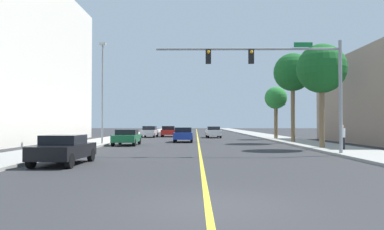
{
  "coord_description": "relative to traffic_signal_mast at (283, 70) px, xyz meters",
  "views": [
    {
      "loc": [
        -0.28,
        -8.55,
        1.89
      ],
      "look_at": [
        -0.59,
        24.56,
        2.63
      ],
      "focal_mm": 35.0,
      "sensor_mm": 36.0,
      "label": 1
    }
  ],
  "objects": [
    {
      "name": "car_green",
      "position": [
        -11.12,
        10.04,
        -4.31
      ],
      "size": [
        1.99,
        4.12,
        1.36
      ],
      "rotation": [
        0.0,
        0.0,
        3.15
      ],
      "color": "#196638",
      "rests_on": "ground"
    },
    {
      "name": "car_black",
      "position": [
        -11.25,
        -4.99,
        -4.31
      ],
      "size": [
        1.95,
        4.09,
        1.36
      ],
      "rotation": [
        0.0,
        0.0,
        3.12
      ],
      "color": "black",
      "rests_on": "ground"
    },
    {
      "name": "car_blue",
      "position": [
        -6.42,
        15.59,
        -4.26
      ],
      "size": [
        1.88,
        4.14,
        1.48
      ],
      "rotation": [
        0.0,
        0.0,
        -0.0
      ],
      "color": "#1E389E",
      "rests_on": "ground"
    },
    {
      "name": "traffic_signal_mast",
      "position": [
        0.0,
        0.0,
        0.0
      ],
      "size": [
        10.98,
        0.36,
        6.66
      ],
      "color": "gray",
      "rests_on": "sidewalk_right"
    },
    {
      "name": "car_silver",
      "position": [
        -11.42,
        28.4,
        -4.24
      ],
      "size": [
        2.01,
        4.06,
        1.52
      ],
      "rotation": [
        0.0,
        0.0,
        3.11
      ],
      "color": "#BCBCC1",
      "rests_on": "ground"
    },
    {
      "name": "palm_far",
      "position": [
        4.27,
        22.0,
        -0.24
      ],
      "size": [
        2.61,
        2.61,
        6.06
      ],
      "color": "brown",
      "rests_on": "sidewalk_right"
    },
    {
      "name": "lane_marking_center",
      "position": [
        -4.93,
        28.48,
        -5.02
      ],
      "size": [
        0.16,
        144.0,
        0.01
      ],
      "primitive_type": "cube",
      "color": "yellow",
      "rests_on": "ground"
    },
    {
      "name": "ground",
      "position": [
        -4.93,
        28.48,
        -5.03
      ],
      "size": [
        192.0,
        192.0,
        0.0
      ],
      "primitive_type": "plane",
      "color": "#2D2D30"
    },
    {
      "name": "palm_mid",
      "position": [
        4.05,
        13.47,
        1.67
      ],
      "size": [
        3.61,
        3.61,
        8.42
      ],
      "color": "brown",
      "rests_on": "sidewalk_right"
    },
    {
      "name": "car_white",
      "position": [
        -2.87,
        27.17,
        -4.27
      ],
      "size": [
        1.92,
        4.45,
        1.48
      ],
      "rotation": [
        0.0,
        0.0,
        0.03
      ],
      "color": "white",
      "rests_on": "ground"
    },
    {
      "name": "street_lamp",
      "position": [
        -13.3,
        10.25,
        -0.06
      ],
      "size": [
        0.56,
        0.28,
        8.77
      ],
      "color": "gray",
      "rests_on": "sidewalk_left"
    },
    {
      "name": "palm_near",
      "position": [
        3.91,
        4.94,
        0.78
      ],
      "size": [
        3.55,
        3.55,
        7.49
      ],
      "color": "brown",
      "rests_on": "sidewalk_right"
    },
    {
      "name": "sidewalk_left",
      "position": [
        -14.78,
        28.48,
        -4.95
      ],
      "size": [
        3.96,
        168.0,
        0.15
      ],
      "primitive_type": "cube",
      "color": "#9E9B93",
      "rests_on": "ground"
    },
    {
      "name": "sidewalk_right",
      "position": [
        4.93,
        28.48,
        -4.95
      ],
      "size": [
        3.96,
        168.0,
        0.15
      ],
      "primitive_type": "cube",
      "color": "#9E9B93",
      "rests_on": "ground"
    },
    {
      "name": "pedestrian",
      "position": [
        4.62,
        3.05,
        -4.06
      ],
      "size": [
        0.38,
        0.38,
        1.64
      ],
      "rotation": [
        0.0,
        0.0,
        0.74
      ],
      "color": "black",
      "rests_on": "sidewalk_right"
    },
    {
      "name": "car_red",
      "position": [
        -9.01,
        30.8,
        -4.24
      ],
      "size": [
        2.07,
        4.6,
        1.51
      ],
      "rotation": [
        0.0,
        0.0,
        0.02
      ],
      "color": "red",
      "rests_on": "ground"
    }
  ]
}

